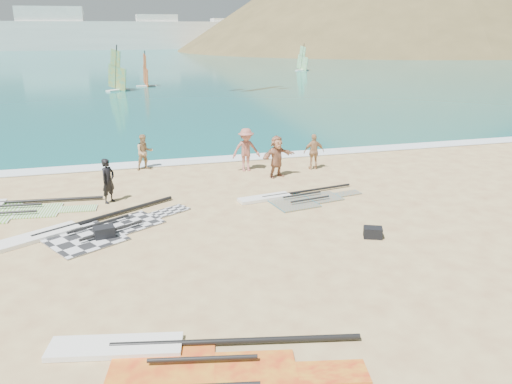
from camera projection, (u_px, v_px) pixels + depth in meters
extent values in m
plane|color=#D9C47F|center=(255.00, 278.00, 13.03)|extent=(300.00, 300.00, 0.00)
cube|color=#0C5159|center=(126.00, 52.00, 133.94)|extent=(300.00, 240.00, 0.06)
cube|color=white|center=(189.00, 162.00, 24.30)|extent=(300.00, 1.20, 0.04)
cube|color=white|center=(52.00, 36.00, 144.15)|extent=(160.00, 8.00, 8.00)
cube|color=white|center=(52.00, 29.00, 143.52)|extent=(18.00, 7.00, 12.00)
cube|color=white|center=(157.00, 32.00, 151.36)|extent=(12.00, 7.00, 10.00)
cube|color=white|center=(237.00, 33.00, 157.79)|extent=(16.00, 7.00, 9.00)
cube|color=white|center=(297.00, 30.00, 162.49)|extent=(10.00, 7.00, 11.00)
cone|color=brown|center=(410.00, 49.00, 153.43)|extent=(143.00, 143.00, 45.00)
cone|color=brown|center=(485.00, 47.00, 171.37)|extent=(70.00, 70.00, 28.00)
cube|color=#262629|center=(82.00, 238.00, 15.44)|extent=(2.93, 3.01, 0.04)
cube|color=#262629|center=(134.00, 223.00, 16.68)|extent=(2.13, 2.09, 0.04)
cube|color=#262629|center=(170.00, 211.00, 17.69)|extent=(1.53, 1.28, 0.04)
cylinder|color=black|center=(108.00, 215.00, 17.11)|extent=(4.61, 2.76, 0.13)
cylinder|color=black|center=(99.00, 224.00, 16.21)|extent=(1.93, 1.17, 0.09)
cylinder|color=black|center=(112.00, 230.00, 15.68)|extent=(1.93, 1.17, 0.09)
cube|color=white|center=(35.00, 237.00, 15.42)|extent=(2.75, 2.02, 0.12)
cube|color=#58AB20|center=(38.00, 211.00, 17.73)|extent=(1.61, 1.52, 0.04)
cube|color=#58AB20|center=(79.00, 209.00, 17.95)|extent=(1.33, 0.76, 0.04)
cylinder|color=black|center=(35.00, 201.00, 18.55)|extent=(4.86, 0.60, 0.12)
cylinder|color=black|center=(12.00, 205.00, 17.88)|extent=(2.01, 0.28, 0.08)
cylinder|color=black|center=(6.00, 213.00, 17.19)|extent=(2.01, 0.28, 0.08)
cube|color=orange|center=(292.00, 202.00, 18.61)|extent=(1.80, 1.94, 0.04)
cube|color=orange|center=(323.00, 198.00, 19.15)|extent=(1.36, 1.29, 0.04)
cube|color=orange|center=(347.00, 194.00, 19.59)|extent=(1.10, 0.67, 0.04)
cylinder|color=black|center=(307.00, 191.00, 19.69)|extent=(3.90, 0.74, 0.09)
cylinder|color=black|center=(302.00, 194.00, 19.06)|extent=(1.61, 0.33, 0.07)
cylinder|color=black|center=(310.00, 199.00, 18.54)|extent=(1.61, 0.33, 0.07)
cube|color=white|center=(265.00, 198.00, 18.95)|extent=(2.12, 0.88, 0.12)
cube|color=red|center=(160.00, 380.00, 9.23)|extent=(2.43, 2.60, 0.04)
cube|color=red|center=(256.00, 376.00, 9.33)|extent=(1.83, 1.74, 0.04)
cube|color=red|center=(333.00, 373.00, 9.42)|extent=(1.45, 0.93, 0.04)
cylinder|color=black|center=(237.00, 341.00, 10.24)|extent=(5.06, 1.17, 0.12)
cylinder|color=black|center=(203.00, 359.00, 9.60)|extent=(2.10, 0.52, 0.09)
cube|color=white|center=(116.00, 347.00, 10.11)|extent=(2.77, 1.26, 0.12)
cube|color=black|center=(104.00, 232.00, 15.43)|extent=(0.68, 0.54, 0.39)
cube|color=black|center=(373.00, 232.00, 15.50)|extent=(0.67, 0.58, 0.34)
imported|color=black|center=(108.00, 181.00, 18.43)|extent=(0.71, 0.73, 1.68)
imported|color=tan|center=(144.00, 152.00, 22.78)|extent=(0.92, 0.79, 1.63)
imported|color=#A76154|center=(246.00, 150.00, 22.53)|extent=(1.27, 0.74, 1.96)
imported|color=tan|center=(314.00, 152.00, 22.84)|extent=(0.99, 0.47, 1.64)
imported|color=tan|center=(277.00, 156.00, 21.61)|extent=(1.78, 1.12, 1.83)
cube|color=white|center=(118.00, 90.00, 51.52)|extent=(2.49, 2.14, 0.15)
cube|color=orange|center=(117.00, 78.00, 51.13)|extent=(1.94, 2.53, 2.79)
cube|color=orange|center=(115.00, 58.00, 50.53)|extent=(1.11, 1.44, 1.94)
cylinder|color=black|center=(116.00, 67.00, 50.80)|extent=(0.62, 0.77, 4.42)
cube|color=white|center=(146.00, 86.00, 55.28)|extent=(2.21, 0.92, 0.13)
cube|color=red|center=(146.00, 76.00, 54.95)|extent=(0.43, 2.62, 2.34)
cube|color=red|center=(145.00, 61.00, 54.45)|extent=(0.27, 1.48, 1.63)
cylinder|color=black|center=(145.00, 68.00, 54.67)|extent=(0.19, 0.75, 3.72)
cube|color=white|center=(302.00, 70.00, 75.91)|extent=(2.31, 1.29, 0.13)
cube|color=#50C332|center=(302.00, 63.00, 75.57)|extent=(0.88, 2.61, 2.42)
cube|color=#50C332|center=(303.00, 51.00, 75.05)|extent=(0.52, 1.48, 1.68)
cylinder|color=black|center=(302.00, 57.00, 75.28)|extent=(0.32, 0.76, 3.83)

